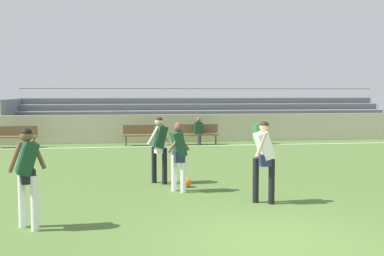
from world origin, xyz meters
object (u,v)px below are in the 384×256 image
at_px(player_white_overlapping, 264,154).
at_px(player_dark_on_ball, 27,169).
at_px(bench_far_right, 15,135).
at_px(bench_far_left, 198,132).
at_px(spectator_seated, 199,129).
at_px(bleacher_stand, 210,116).
at_px(player_dark_trailing_run, 179,151).
at_px(player_dark_deep_cover, 159,144).
at_px(trash_bin, 258,134).
at_px(soccer_ball, 187,183).
at_px(bench_near_wall_gap, 144,133).

height_order(player_white_overlapping, player_dark_on_ball, player_white_overlapping).
bearing_deg(bench_far_right, bench_far_left, 0.00).
height_order(bench_far_left, spectator_seated, spectator_seated).
xyz_separation_m(bleacher_stand, player_dark_trailing_run, (-3.20, -13.31, -0.11)).
distance_m(player_dark_deep_cover, player_dark_trailing_run, 1.11).
relative_size(bench_far_right, trash_bin, 1.96).
distance_m(spectator_seated, player_dark_deep_cover, 8.78).
distance_m(bleacher_stand, soccer_ball, 13.19).
bearing_deg(bench_far_left, bleacher_stand, 71.80).
distance_m(bench_near_wall_gap, trash_bin, 5.12).
xyz_separation_m(bleacher_stand, soccer_ball, (-2.95, -12.82, -0.97)).
bearing_deg(player_dark_on_ball, player_dark_trailing_run, 42.00).
bearing_deg(soccer_ball, trash_bin, 63.49).
xyz_separation_m(player_white_overlapping, soccer_ball, (-1.38, 1.87, -0.92)).
relative_size(bench_far_right, player_dark_on_ball, 1.04).
bearing_deg(soccer_ball, bench_near_wall_gap, 94.33).
relative_size(spectator_seated, soccer_ball, 5.50).
xyz_separation_m(player_dark_trailing_run, soccer_ball, (0.25, 0.49, -0.86)).
xyz_separation_m(bench_near_wall_gap, bench_far_right, (-5.40, 0.00, 0.00)).
distance_m(bleacher_stand, player_dark_deep_cover, 12.78).
bearing_deg(bench_far_left, bench_far_right, 180.00).
height_order(trash_bin, player_dark_trailing_run, player_dark_trailing_run).
xyz_separation_m(player_dark_on_ball, soccer_ball, (3.12, 3.07, -0.92)).
bearing_deg(spectator_seated, player_dark_deep_cover, -105.60).
relative_size(bench_far_left, player_dark_deep_cover, 1.05).
bearing_deg(soccer_ball, player_dark_deep_cover, 138.74).
distance_m(player_dark_trailing_run, player_white_overlapping, 2.14).
xyz_separation_m(bench_near_wall_gap, player_dark_deep_cover, (0.06, -8.57, 0.48)).
bearing_deg(bleacher_stand, player_dark_on_ball, -110.89).
relative_size(bench_near_wall_gap, player_dark_on_ball, 1.04).
height_order(player_dark_trailing_run, player_dark_on_ball, player_dark_on_ball).
relative_size(bleacher_stand, player_dark_trailing_run, 12.32).
height_order(trash_bin, player_dark_on_ball, player_dark_on_ball).
bearing_deg(bench_far_left, spectator_seated, -90.00).
xyz_separation_m(bench_near_wall_gap, player_white_overlapping, (2.07, -10.99, 0.49)).
distance_m(bench_far_left, player_white_overlapping, 11.01).
bearing_deg(player_dark_deep_cover, bench_far_right, 122.53).
bearing_deg(soccer_ball, bench_far_right, 123.75).
distance_m(player_dark_trailing_run, player_dark_on_ball, 3.86).
bearing_deg(spectator_seated, bleacher_stand, 72.32).
xyz_separation_m(bench_far_left, player_white_overlapping, (-0.35, -10.99, 0.49)).
height_order(spectator_seated, player_dark_deep_cover, player_dark_deep_cover).
xyz_separation_m(bench_far_right, spectator_seated, (7.82, -0.12, 0.16)).
relative_size(bleacher_stand, spectator_seated, 16.63).
bearing_deg(player_white_overlapping, bleacher_stand, 83.91).
bearing_deg(bench_near_wall_gap, player_dark_trailing_run, -87.40).
distance_m(bench_far_left, player_dark_on_ball, 13.13).
distance_m(trash_bin, spectator_seated, 2.71).
bearing_deg(player_dark_trailing_run, player_dark_on_ball, -138.00).
height_order(trash_bin, player_dark_deep_cover, player_dark_deep_cover).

